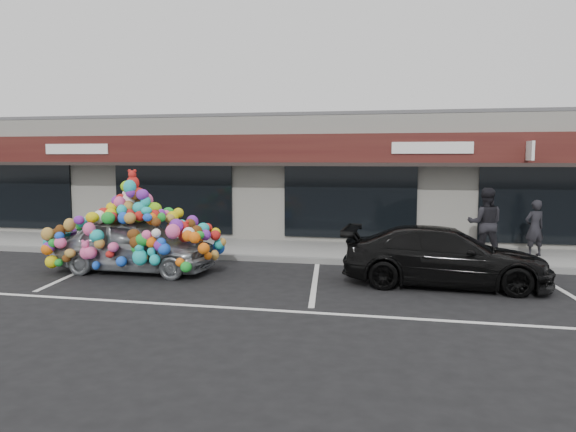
% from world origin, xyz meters
% --- Properties ---
extents(ground, '(90.00, 90.00, 0.00)m').
position_xyz_m(ground, '(0.00, 0.00, 0.00)').
color(ground, black).
rests_on(ground, ground).
extents(shop_building, '(24.00, 7.20, 4.31)m').
position_xyz_m(shop_building, '(0.00, 8.44, 2.16)').
color(shop_building, white).
rests_on(shop_building, ground).
extents(sidewalk, '(26.00, 3.00, 0.15)m').
position_xyz_m(sidewalk, '(0.00, 4.00, 0.07)').
color(sidewalk, gray).
rests_on(sidewalk, ground).
extents(kerb, '(26.00, 0.18, 0.16)m').
position_xyz_m(kerb, '(0.00, 2.50, 0.07)').
color(kerb, slate).
rests_on(kerb, ground).
extents(parking_stripe_left, '(0.73, 4.37, 0.01)m').
position_xyz_m(parking_stripe_left, '(-3.20, 0.20, 0.00)').
color(parking_stripe_left, silver).
rests_on(parking_stripe_left, ground).
extents(parking_stripe_mid, '(0.73, 4.37, 0.01)m').
position_xyz_m(parking_stripe_mid, '(2.80, 0.20, 0.00)').
color(parking_stripe_mid, silver).
rests_on(parking_stripe_mid, ground).
extents(parking_stripe_right, '(0.73, 4.37, 0.01)m').
position_xyz_m(parking_stripe_right, '(8.20, 0.20, 0.00)').
color(parking_stripe_right, silver).
rests_on(parking_stripe_right, ground).
extents(lane_line, '(14.00, 0.12, 0.01)m').
position_xyz_m(lane_line, '(2.00, -2.30, 0.00)').
color(lane_line, silver).
rests_on(lane_line, ground).
extents(toy_car, '(2.94, 4.33, 2.51)m').
position_xyz_m(toy_car, '(-1.81, 0.44, 0.85)').
color(toy_car, '#92959C').
rests_on(toy_car, ground).
extents(black_sedan, '(1.98, 4.58, 1.31)m').
position_xyz_m(black_sedan, '(5.69, 0.55, 0.66)').
color(black_sedan, black).
rests_on(black_sedan, ground).
extents(pedestrian_a, '(0.67, 0.57, 1.56)m').
position_xyz_m(pedestrian_a, '(8.25, 4.13, 0.93)').
color(pedestrian_a, black).
rests_on(pedestrian_a, sidewalk).
extents(pedestrian_b, '(0.96, 0.77, 1.91)m').
position_xyz_m(pedestrian_b, '(6.87, 3.38, 1.11)').
color(pedestrian_b, black).
rests_on(pedestrian_b, sidewalk).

